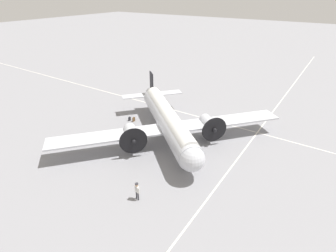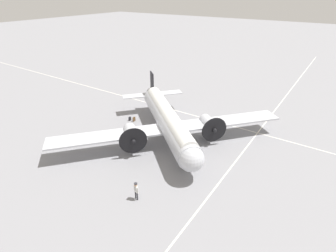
{
  "view_description": "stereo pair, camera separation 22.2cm",
  "coord_description": "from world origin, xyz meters",
  "px_view_note": "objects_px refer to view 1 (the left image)",
  "views": [
    {
      "loc": [
        -23.67,
        -15.8,
        16.65
      ],
      "look_at": [
        0.0,
        0.0,
        1.73
      ],
      "focal_mm": 28.0,
      "sensor_mm": 36.0,
      "label": 1
    },
    {
      "loc": [
        -23.55,
        -15.98,
        16.65
      ],
      "look_at": [
        0.0,
        0.0,
        1.73
      ],
      "focal_mm": 28.0,
      "sensor_mm": 36.0,
      "label": 2
    }
  ],
  "objects_px": {
    "airliner_main": "(169,121)",
    "suitcase_upright_spare": "(134,119)",
    "suitcase_near_door": "(130,119)",
    "crew_foreground": "(137,189)"
  },
  "relations": [
    {
      "from": "crew_foreground",
      "to": "airliner_main",
      "type": "bearing_deg",
      "value": -58.73
    },
    {
      "from": "airliner_main",
      "to": "suitcase_upright_spare",
      "type": "height_order",
      "value": "airliner_main"
    },
    {
      "from": "airliner_main",
      "to": "suitcase_near_door",
      "type": "bearing_deg",
      "value": -149.74
    },
    {
      "from": "airliner_main",
      "to": "suitcase_upright_spare",
      "type": "bearing_deg",
      "value": -151.95
    },
    {
      "from": "crew_foreground",
      "to": "suitcase_near_door",
      "type": "xyz_separation_m",
      "value": [
        11.59,
        11.06,
        -0.85
      ]
    },
    {
      "from": "airliner_main",
      "to": "suitcase_near_door",
      "type": "relative_size",
      "value": 39.44
    },
    {
      "from": "airliner_main",
      "to": "suitcase_near_door",
      "type": "distance_m",
      "value": 8.11
    },
    {
      "from": "airliner_main",
      "to": "suitcase_upright_spare",
      "type": "xyz_separation_m",
      "value": [
        1.55,
        7.01,
        -2.28
      ]
    },
    {
      "from": "crew_foreground",
      "to": "suitcase_near_door",
      "type": "distance_m",
      "value": 16.04
    },
    {
      "from": "suitcase_near_door",
      "to": "suitcase_upright_spare",
      "type": "relative_size",
      "value": 0.91
    }
  ]
}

